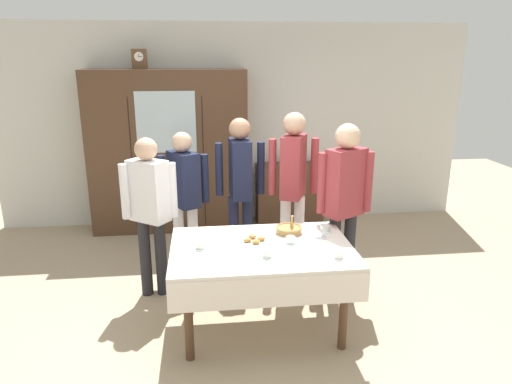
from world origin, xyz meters
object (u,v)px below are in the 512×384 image
Objects in this scene: tea_cup_far_right at (324,229)px; tea_cup_front_edge at (267,254)px; mantel_clock at (139,59)px; person_by_cabinet at (293,177)px; bookshelf_low at (289,193)px; dining_table at (262,260)px; person_near_right_end at (345,195)px; book_stack at (290,162)px; tea_cup_mid_right at (319,235)px; tea_cup_near_left at (201,246)px; tea_cup_mid_left at (338,255)px; person_behind_table_right at (240,180)px; wall_cabinet at (169,152)px; spoon_mid_right at (199,235)px; tea_cup_center at (290,241)px; bread_basket at (289,229)px; spoon_far_right at (231,253)px; person_behind_table_left at (184,190)px; person_beside_shelf at (150,203)px; pastry_plate at (254,241)px.

tea_cup_far_right is 0.76m from tea_cup_front_edge.
person_by_cabinet is at bearing -42.27° from mantel_clock.
tea_cup_front_edge is 0.07× the size of person_by_cabinet.
person_by_cabinet is (-0.27, -1.56, 0.65)m from bookshelf_low.
dining_table is 0.88× the size of person_near_right_end.
book_stack is 1.55× the size of tea_cup_mid_right.
tea_cup_near_left is 1.11m from tea_cup_mid_left.
tea_cup_far_right and tea_cup_mid_left have the same top height.
person_behind_table_right is at bearing 141.16° from person_near_right_end.
wall_cabinet is at bearing 121.44° from person_behind_table_right.
tea_cup_near_left is 0.29m from spoon_mid_right.
tea_cup_far_right is at bearing 34.04° from tea_cup_center.
mantel_clock is 3.25m from tea_cup_far_right.
bread_basket is 2.02× the size of spoon_far_right.
person_behind_table_right reaches higher than tea_cup_mid_right.
person_behind_table_left is at bearing 136.03° from bread_basket.
bookshelf_low is 2.94m from tea_cup_front_edge.
book_stack is 0.84× the size of bread_basket.
bookshelf_low reaches higher than spoon_mid_right.
tea_cup_front_edge is at bearing -43.60° from person_beside_shelf.
mantel_clock is at bearing -178.48° from book_stack.
dining_table is 12.57× the size of spoon_far_right.
tea_cup_mid_right reaches higher than spoon_far_right.
pastry_plate is at bearing 113.40° from dining_table.
mantel_clock is 0.86× the size of pastry_plate.
dining_table is at bearing -70.83° from wall_cabinet.
tea_cup_front_edge is (0.02, -0.19, 0.14)m from dining_table.
tea_cup_far_right is at bearing 24.01° from spoon_far_right.
tea_cup_far_right is 0.08× the size of person_beside_shelf.
tea_cup_far_right is at bearing 59.76° from tea_cup_mid_right.
tea_cup_mid_right is at bearing -41.63° from person_behind_table_left.
dining_table is at bearing -105.45° from bookshelf_low.
tea_cup_mid_right is 0.16m from tea_cup_far_right.
dining_table is 0.71× the size of wall_cabinet.
dining_table is at bearing 154.18° from tea_cup_mid_left.
tea_cup_far_right is 1.09× the size of spoon_mid_right.
dining_table is 1.63× the size of bookshelf_low.
tea_cup_far_right is at bearing 15.44° from pastry_plate.
person_near_right_end reaches higher than person_beside_shelf.
person_near_right_end is at bearing -38.84° from person_behind_table_right.
person_behind_table_right is (-0.35, 0.94, 0.22)m from bread_basket.
spoon_mid_right is (-1.03, 0.17, -0.02)m from tea_cup_mid_right.
spoon_mid_right is 0.07× the size of person_near_right_end.
spoon_mid_right is at bearing 147.26° from dining_table.
pastry_plate is (-0.33, -0.18, -0.02)m from bread_basket.
bread_basket reaches higher than spoon_mid_right.
person_by_cabinet is (0.97, 0.75, 0.30)m from spoon_mid_right.
pastry_plate is at bearing 168.90° from tea_cup_center.
bread_basket is 0.14× the size of person_near_right_end.
person_behind_table_right is (-0.80, -1.40, 0.14)m from book_stack.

